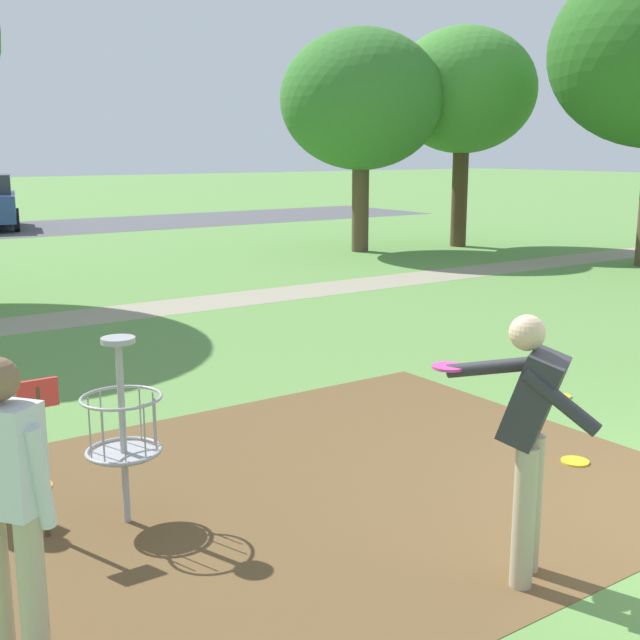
{
  "coord_description": "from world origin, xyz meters",
  "views": [
    {
      "loc": [
        -5.52,
        -2.84,
        2.68
      ],
      "look_at": [
        -1.01,
        3.69,
        1.0
      ],
      "focal_mm": 45.44,
      "sensor_mm": 36.0,
      "label": 1
    }
  ],
  "objects_px": {
    "player_foreground_watching": "(8,502)",
    "frisbee_far_left": "(130,450)",
    "tree_near_right": "(361,100)",
    "disc_golf_basket": "(114,425)",
    "frisbee_by_tee": "(561,396)",
    "tree_mid_center": "(463,91)",
    "frisbee_mid_grass": "(575,462)",
    "player_waiting_right": "(529,431)"
  },
  "relations": [
    {
      "from": "player_foreground_watching",
      "to": "frisbee_by_tee",
      "type": "relative_size",
      "value": 7.96
    },
    {
      "from": "player_foreground_watching",
      "to": "frisbee_far_left",
      "type": "relative_size",
      "value": 8.22
    },
    {
      "from": "frisbee_mid_grass",
      "to": "tree_mid_center",
      "type": "distance_m",
      "value": 16.72
    },
    {
      "from": "player_waiting_right",
      "to": "tree_mid_center",
      "type": "distance_m",
      "value": 18.49
    },
    {
      "from": "disc_golf_basket",
      "to": "tree_near_right",
      "type": "xyz_separation_m",
      "value": [
        11.23,
        11.77,
        3.15
      ]
    },
    {
      "from": "frisbee_mid_grass",
      "to": "frisbee_far_left",
      "type": "distance_m",
      "value": 3.96
    },
    {
      "from": "player_foreground_watching",
      "to": "frisbee_mid_grass",
      "type": "distance_m",
      "value": 4.87
    },
    {
      "from": "tree_mid_center",
      "to": "disc_golf_basket",
      "type": "bearing_deg",
      "value": -141.92
    },
    {
      "from": "frisbee_by_tee",
      "to": "frisbee_mid_grass",
      "type": "height_order",
      "value": "same"
    },
    {
      "from": "player_foreground_watching",
      "to": "tree_near_right",
      "type": "xyz_separation_m",
      "value": [
        12.29,
        13.17,
        2.94
      ]
    },
    {
      "from": "frisbee_far_left",
      "to": "tree_near_right",
      "type": "xyz_separation_m",
      "value": [
        10.62,
        10.44,
        3.9
      ]
    },
    {
      "from": "player_foreground_watching",
      "to": "player_waiting_right",
      "type": "xyz_separation_m",
      "value": [
        2.89,
        -0.8,
        0.02
      ]
    },
    {
      "from": "player_foreground_watching",
      "to": "frisbee_far_left",
      "type": "bearing_deg",
      "value": 58.47
    },
    {
      "from": "tree_mid_center",
      "to": "frisbee_far_left",
      "type": "bearing_deg",
      "value": -144.21
    },
    {
      "from": "tree_near_right",
      "to": "tree_mid_center",
      "type": "relative_size",
      "value": 0.97
    },
    {
      "from": "tree_near_right",
      "to": "player_foreground_watching",
      "type": "bearing_deg",
      "value": -133.03
    },
    {
      "from": "frisbee_by_tee",
      "to": "player_foreground_watching",
      "type": "bearing_deg",
      "value": -165.82
    },
    {
      "from": "player_waiting_right",
      "to": "frisbee_far_left",
      "type": "relative_size",
      "value": 8.22
    },
    {
      "from": "player_waiting_right",
      "to": "frisbee_mid_grass",
      "type": "bearing_deg",
      "value": 29.26
    },
    {
      "from": "tree_near_right",
      "to": "tree_mid_center",
      "type": "distance_m",
      "value": 3.07
    },
    {
      "from": "disc_golf_basket",
      "to": "frisbee_far_left",
      "type": "height_order",
      "value": "disc_golf_basket"
    },
    {
      "from": "disc_golf_basket",
      "to": "tree_mid_center",
      "type": "xyz_separation_m",
      "value": [
        14.23,
        11.15,
        3.46
      ]
    },
    {
      "from": "player_foreground_watching",
      "to": "tree_near_right",
      "type": "bearing_deg",
      "value": 46.97
    },
    {
      "from": "player_waiting_right",
      "to": "frisbee_mid_grass",
      "type": "distance_m",
      "value": 2.36
    },
    {
      "from": "disc_golf_basket",
      "to": "tree_near_right",
      "type": "bearing_deg",
      "value": 46.35
    },
    {
      "from": "player_waiting_right",
      "to": "frisbee_by_tee",
      "type": "distance_m",
      "value": 4.19
    },
    {
      "from": "frisbee_mid_grass",
      "to": "tree_mid_center",
      "type": "height_order",
      "value": "tree_mid_center"
    },
    {
      "from": "disc_golf_basket",
      "to": "frisbee_mid_grass",
      "type": "xyz_separation_m",
      "value": [
        3.7,
        -1.15,
        -0.74
      ]
    },
    {
      "from": "player_waiting_right",
      "to": "tree_near_right",
      "type": "relative_size",
      "value": 0.3
    },
    {
      "from": "player_waiting_right",
      "to": "tree_near_right",
      "type": "distance_m",
      "value": 17.09
    },
    {
      "from": "player_waiting_right",
      "to": "frisbee_by_tee",
      "type": "relative_size",
      "value": 7.96
    },
    {
      "from": "disc_golf_basket",
      "to": "tree_near_right",
      "type": "relative_size",
      "value": 0.24
    },
    {
      "from": "frisbee_far_left",
      "to": "tree_mid_center",
      "type": "distance_m",
      "value": 17.3
    },
    {
      "from": "tree_near_right",
      "to": "disc_golf_basket",
      "type": "bearing_deg",
      "value": -133.65
    },
    {
      "from": "disc_golf_basket",
      "to": "tree_mid_center",
      "type": "height_order",
      "value": "tree_mid_center"
    },
    {
      "from": "frisbee_mid_grass",
      "to": "frisbee_far_left",
      "type": "xyz_separation_m",
      "value": [
        -3.09,
        2.48,
        0.0
      ]
    },
    {
      "from": "frisbee_by_tee",
      "to": "frisbee_far_left",
      "type": "bearing_deg",
      "value": 165.71
    },
    {
      "from": "player_waiting_right",
      "to": "frisbee_far_left",
      "type": "height_order",
      "value": "player_waiting_right"
    },
    {
      "from": "player_waiting_right",
      "to": "frisbee_far_left",
      "type": "bearing_deg",
      "value": 109.13
    },
    {
      "from": "frisbee_mid_grass",
      "to": "frisbee_far_left",
      "type": "relative_size",
      "value": 1.16
    },
    {
      "from": "player_foreground_watching",
      "to": "frisbee_mid_grass",
      "type": "height_order",
      "value": "player_foreground_watching"
    },
    {
      "from": "frisbee_far_left",
      "to": "tree_mid_center",
      "type": "xyz_separation_m",
      "value": [
        13.61,
        9.82,
        4.2
      ]
    }
  ]
}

